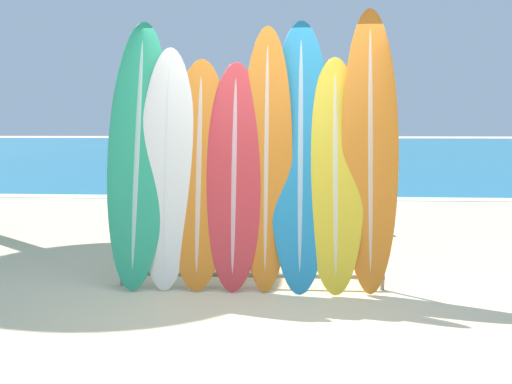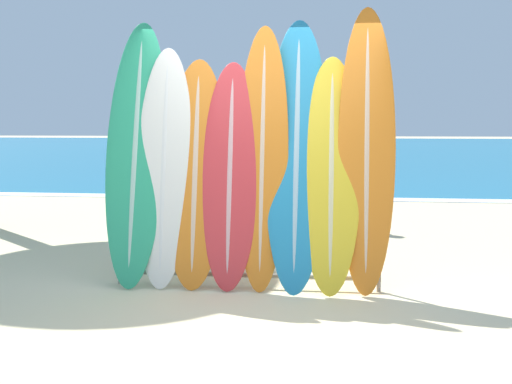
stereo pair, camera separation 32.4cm
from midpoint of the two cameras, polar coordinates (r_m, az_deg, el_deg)
ground_plane at (r=5.31m, az=-1.02°, el=-10.57°), size 160.00×160.00×0.00m
ocean_water at (r=41.92m, az=3.39°, el=4.25°), size 120.00×60.00×0.01m
surfboard_rack at (r=5.70m, az=-2.20°, el=-4.76°), size 2.54×0.04×0.82m
surfboard_slot_0 at (r=5.90m, az=-12.71°, el=3.72°), size 0.60×0.73×2.58m
surfboard_slot_1 at (r=5.78m, az=-10.05°, el=2.37°), size 0.55×0.52×2.30m
surfboard_slot_2 at (r=5.72m, az=-7.06°, el=1.81°), size 0.60×0.52×2.19m
surfboard_slot_3 at (r=5.65m, az=-3.71°, el=1.62°), size 0.55×0.53×2.16m
surfboard_slot_4 at (r=5.65m, az=-0.65°, el=3.39°), size 0.49×0.55×2.50m
surfboard_slot_5 at (r=5.67m, az=2.62°, el=3.79°), size 0.60×0.80×2.58m
surfboard_slot_6 at (r=5.62m, az=5.93°, el=1.85°), size 0.55×0.68×2.21m
surfboard_slot_7 at (r=5.66m, az=9.21°, el=4.09°), size 0.53×0.55×2.66m
person_near_water at (r=9.21m, az=5.03°, el=2.05°), size 0.21×0.26×1.57m
person_mid_beach at (r=10.10m, az=-3.27°, el=2.85°), size 0.28×0.23×1.70m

